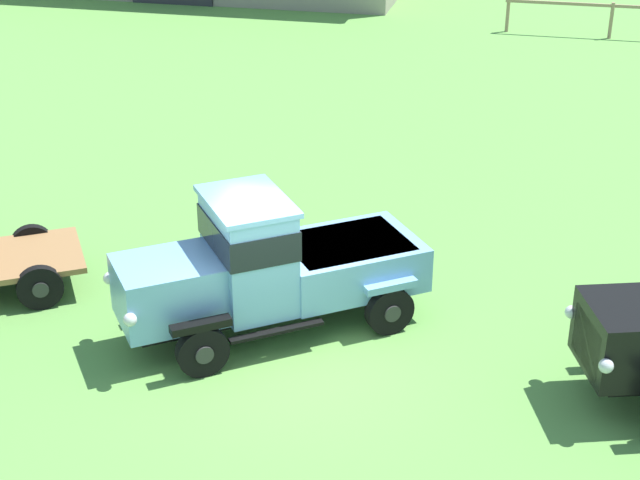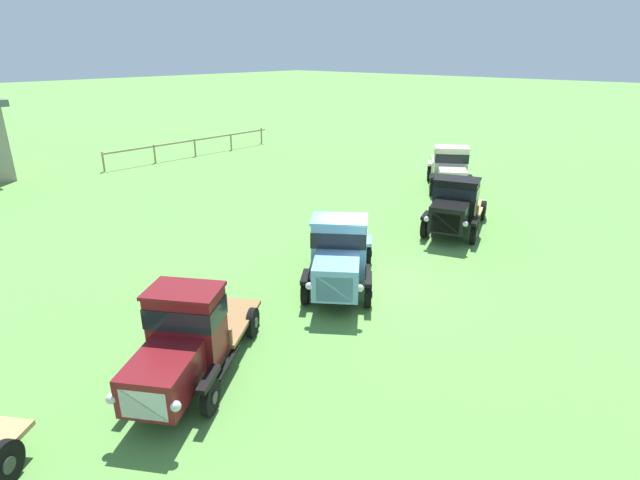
# 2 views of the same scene
# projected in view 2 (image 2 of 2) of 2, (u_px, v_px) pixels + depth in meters

# --- Properties ---
(ground_plane) EXTENTS (240.00, 240.00, 0.00)m
(ground_plane) POSITION_uv_depth(u_px,v_px,m) (372.00, 286.00, 15.67)
(ground_plane) COLOR #5B9342
(paddock_fence) EXTENTS (13.14, 0.71, 1.18)m
(paddock_fence) POSITION_uv_depth(u_px,v_px,m) (194.00, 143.00, 34.43)
(paddock_fence) COLOR #997F60
(paddock_fence) RESTS_ON ground
(vintage_truck_second_in_line) EXTENTS (4.94, 3.93, 2.23)m
(vintage_truck_second_in_line) POSITION_uv_depth(u_px,v_px,m) (185.00, 340.00, 10.73)
(vintage_truck_second_in_line) COLOR black
(vintage_truck_second_in_line) RESTS_ON ground
(vintage_truck_midrow_center) EXTENTS (4.87, 4.18, 2.29)m
(vintage_truck_midrow_center) POSITION_uv_depth(u_px,v_px,m) (340.00, 252.00, 15.40)
(vintage_truck_midrow_center) COLOR black
(vintage_truck_midrow_center) RESTS_ON ground
(vintage_truck_far_side) EXTENTS (5.33, 3.31, 2.22)m
(vintage_truck_far_side) POSITION_uv_depth(u_px,v_px,m) (454.00, 206.00, 19.75)
(vintage_truck_far_side) COLOR black
(vintage_truck_far_side) RESTS_ON ground
(vintage_truck_back_of_row) EXTENTS (5.15, 4.11, 2.29)m
(vintage_truck_back_of_row) POSITION_uv_depth(u_px,v_px,m) (450.00, 168.00, 26.13)
(vintage_truck_back_of_row) COLOR black
(vintage_truck_back_of_row) RESTS_ON ground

